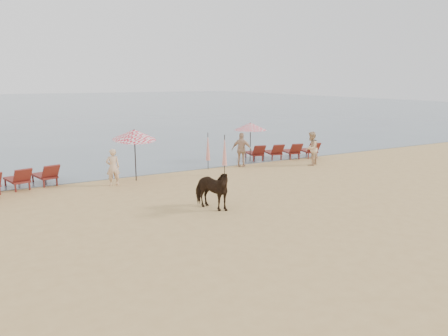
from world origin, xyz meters
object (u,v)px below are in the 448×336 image
object	(u,v)px
lounger_cluster_right	(283,151)
beachgoer_right_b	(242,150)
lounger_cluster_left	(19,179)
cow	(211,190)
umbrella_closed_right	(225,150)
beachgoer_right_a	(311,148)
umbrella_open_right	(250,126)
umbrella_closed_left	(208,147)
beachgoer_left	(113,167)
umbrella_open_left_b	(134,135)

from	to	relation	value
lounger_cluster_right	beachgoer_right_b	bearing A→B (deg)	-153.47
lounger_cluster_left	lounger_cluster_right	size ratio (longest dim) A/B	0.76
lounger_cluster_left	cow	xyz separation A→B (m)	(6.01, -6.86, 0.28)
lounger_cluster_right	umbrella_closed_right	size ratio (longest dim) A/B	2.22
lounger_cluster_right	beachgoer_right_a	size ratio (longest dim) A/B	2.40
umbrella_open_right	beachgoer_right_a	size ratio (longest dim) A/B	1.21
umbrella_closed_left	beachgoer_left	bearing A→B (deg)	-168.00
umbrella_open_left_b	beachgoer_left	world-z (taller)	umbrella_open_left_b
lounger_cluster_left	cow	bearing A→B (deg)	-62.27
beachgoer_left	umbrella_open_right	bearing A→B (deg)	-163.01
umbrella_open_left_b	beachgoer_left	size ratio (longest dim) A/B	1.51
cow	umbrella_open_left_b	bearing A→B (deg)	76.16
lounger_cluster_right	umbrella_open_right	size ratio (longest dim) A/B	1.99
umbrella_closed_left	umbrella_closed_right	xyz separation A→B (m)	(0.05, -1.73, 0.04)
lounger_cluster_left	umbrella_open_left_b	distance (m)	5.43
umbrella_closed_right	beachgoer_left	distance (m)	5.57
beachgoer_left	beachgoer_right_a	size ratio (longest dim) A/B	0.89
umbrella_open_left_b	beachgoer_left	xyz separation A→B (m)	(-1.21, -0.45, -1.37)
umbrella_open_left_b	umbrella_closed_left	distance (m)	4.44
umbrella_closed_left	beachgoer_left	distance (m)	5.61
umbrella_open_right	cow	bearing A→B (deg)	-127.90
lounger_cluster_right	beachgoer_left	xyz separation A→B (m)	(-10.91, -1.71, 0.38)
umbrella_open_left_b	lounger_cluster_left	bearing A→B (deg)	-176.12
lounger_cluster_left	lounger_cluster_right	xyz separation A→B (m)	(14.76, 0.39, -0.01)
beachgoer_left	beachgoer_right_b	xyz separation A→B (m)	(7.41, 0.84, 0.10)
umbrella_open_right	beachgoer_right_a	distance (m)	3.74
umbrella_open_right	beachgoer_left	distance (m)	9.00
umbrella_closed_left	beachgoer_left	world-z (taller)	umbrella_closed_left
beachgoer_right_a	umbrella_open_left_b	bearing A→B (deg)	-37.25
beachgoer_right_b	umbrella_closed_left	bearing A→B (deg)	32.30
umbrella_open_right	beachgoer_right_b	xyz separation A→B (m)	(-1.29, -1.14, -1.12)
lounger_cluster_right	umbrella_closed_left	xyz separation A→B (m)	(-5.43, -0.55, 0.75)
lounger_cluster_right	beachgoer_left	world-z (taller)	beachgoer_left
umbrella_closed_left	beachgoer_right_b	world-z (taller)	umbrella_closed_left
umbrella_open_left_b	cow	distance (m)	6.23
cow	beachgoer_right_b	xyz separation A→B (m)	(5.25, 6.37, 0.19)
cow	beachgoer_right_a	bearing A→B (deg)	5.73
lounger_cluster_left	beachgoer_right_b	world-z (taller)	beachgoer_right_b
lounger_cluster_left	umbrella_open_right	distance (m)	12.67
beachgoer_right_b	umbrella_open_right	bearing A→B (deg)	-96.77
cow	beachgoer_left	bearing A→B (deg)	88.48
lounger_cluster_left	beachgoer_right_b	bearing A→B (deg)	-15.96
umbrella_closed_right	cow	size ratio (longest dim) A/B	1.14
lounger_cluster_right	beachgoer_right_a	world-z (taller)	beachgoer_right_a
umbrella_open_right	beachgoer_left	xyz separation A→B (m)	(-8.70, -1.98, -1.23)
lounger_cluster_left	beachgoer_left	bearing A→B (deg)	-32.46
lounger_cluster_left	umbrella_open_left_b	xyz separation A→B (m)	(5.06, -0.87, 1.74)
beachgoer_right_a	lounger_cluster_right	bearing A→B (deg)	-116.57
umbrella_open_left_b	beachgoer_right_b	xyz separation A→B (m)	(6.20, 0.39, -1.27)
umbrella_open_left_b	cow	xyz separation A→B (m)	(0.95, -5.98, -1.46)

